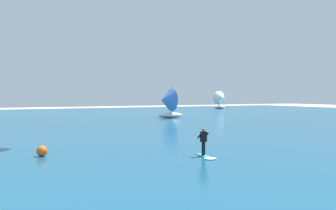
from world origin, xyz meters
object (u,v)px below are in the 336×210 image
Objects in this scene: marker_buoy at (42,151)px; sailboat_leading at (221,99)px; kitesurfer at (205,146)px; sailboat_center_horizon at (167,103)px.

sailboat_leading is at bearing 46.00° from marker_buoy.
sailboat_leading reaches higher than kitesurfer.
sailboat_center_horizon is 34.05m from marker_buoy.
kitesurfer is 0.36× the size of sailboat_leading.
sailboat_center_horizon reaches higher than marker_buoy.
kitesurfer is 33.44m from sailboat_center_horizon.
sailboat_center_horizon is 39.72m from sailboat_leading.
sailboat_leading is (29.65, 26.42, 0.09)m from sailboat_center_horizon.
sailboat_leading is 73.49m from marker_buoy.
sailboat_center_horizon is (12.91, 30.79, 1.84)m from kitesurfer.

